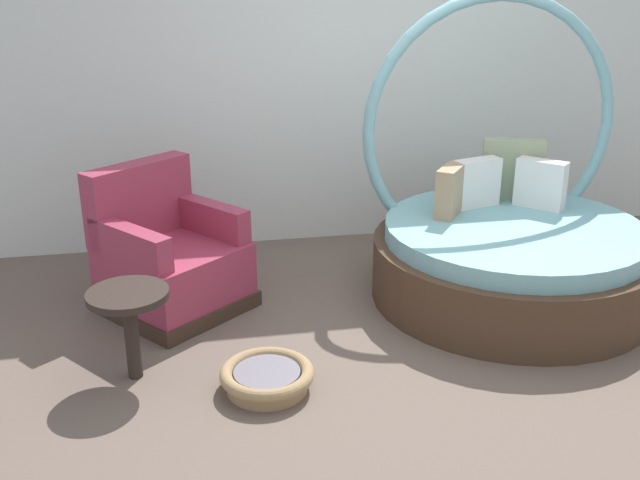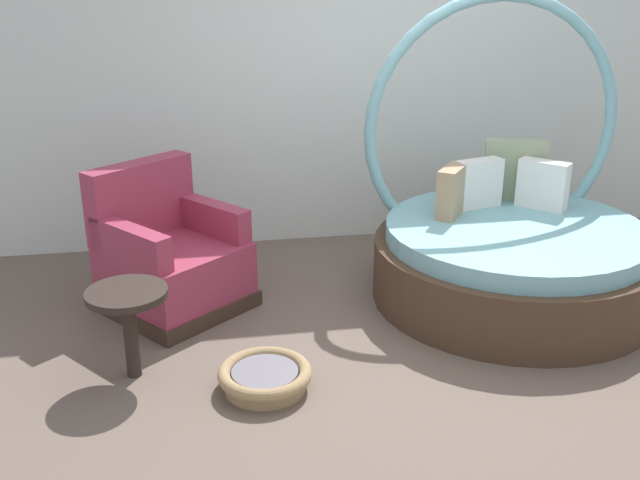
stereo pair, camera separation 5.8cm
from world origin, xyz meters
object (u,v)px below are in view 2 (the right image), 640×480
(round_daybed, at_px, (510,242))
(red_armchair, at_px, (169,259))
(side_table, at_px, (128,306))
(pet_basket, at_px, (265,377))

(round_daybed, relative_size, red_armchair, 1.77)
(side_table, bearing_deg, round_daybed, 15.09)
(red_armchair, height_order, side_table, red_armchair)
(red_armchair, bearing_deg, side_table, -102.72)
(pet_basket, relative_size, side_table, 0.98)
(round_daybed, bearing_deg, pet_basket, -152.23)
(pet_basket, bearing_deg, red_armchair, 114.22)
(pet_basket, height_order, side_table, side_table)
(round_daybed, height_order, pet_basket, round_daybed)
(red_armchair, distance_m, pet_basket, 1.27)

